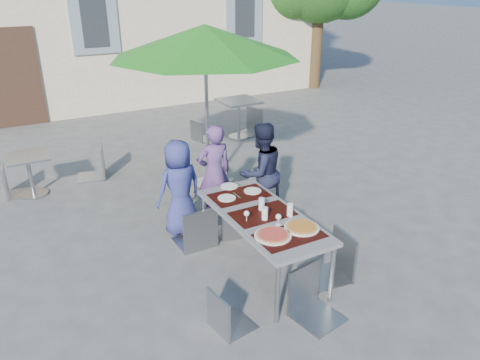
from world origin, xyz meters
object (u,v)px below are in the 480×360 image
dining_table (262,218)px  chair_2 (257,183)px  pizza_near_right (302,227)px  cafe_table_1 (239,111)px  patio_umbrella (205,42)px  cafe_table_0 (29,170)px  chair_3 (226,289)px  child_2 (261,172)px  bg_chair_l_0 (8,162)px  bg_chair_r_1 (252,106)px  chair_5 (313,265)px  bg_chair_r_0 (94,142)px  chair_4 (338,230)px  child_0 (179,188)px  chair_0 (196,203)px  child_1 (214,173)px  chair_1 (235,199)px  bg_chair_l_1 (199,118)px  pizza_near_left (273,235)px

dining_table → chair_2: chair_2 is taller
pizza_near_right → cafe_table_1: size_ratio=0.45×
patio_umbrella → cafe_table_0: bearing=156.9°
chair_3 → child_2: bearing=51.1°
bg_chair_l_0 → bg_chair_r_1: 5.05m
dining_table → chair_2: (0.54, 1.04, -0.08)m
pizza_near_right → chair_5: (-0.15, -0.43, -0.17)m
chair_2 → bg_chair_r_0: bg_chair_r_0 is taller
chair_4 → child_2: bearing=91.4°
child_0 → bg_chair_r_0: bearing=-85.2°
chair_0 → chair_2: bearing=11.5°
pizza_near_right → child_1: bearing=92.9°
chair_1 → cafe_table_1: 4.13m
bg_chair_r_0 → bg_chair_l_1: bg_chair_r_0 is taller
bg_chair_l_1 → chair_4: bearing=-96.6°
pizza_near_right → chair_2: size_ratio=0.36×
chair_1 → cafe_table_0: size_ratio=1.42×
pizza_near_left → child_0: child_0 is taller
chair_2 → patio_umbrella: size_ratio=0.37×
chair_1 → bg_chair_l_1: (1.20, 3.85, -0.06)m
child_0 → chair_1: 0.75m
chair_3 → chair_5: (0.88, -0.19, 0.11)m
child_0 → chair_0: size_ratio=1.24×
bg_chair_r_0 → bg_chair_r_1: bg_chair_r_0 is taller
chair_5 → cafe_table_0: size_ratio=1.52×
child_1 → bg_chair_r_1: child_1 is taller
patio_umbrella → bg_chair_l_0: 3.57m
chair_0 → patio_umbrella: bearing=60.3°
chair_1 → bg_chair_r_0: size_ratio=0.89×
chair_4 → chair_1: bearing=113.7°
cafe_table_1 → bg_chair_l_1: bearing=163.7°
child_0 → chair_5: child_0 is taller
chair_2 → chair_3: size_ratio=1.24×
pizza_near_left → child_1: (0.26, 1.95, -0.07)m
dining_table → patio_umbrella: size_ratio=0.65×
chair_2 → cafe_table_1: chair_2 is taller
pizza_near_left → cafe_table_1: 5.44m
cafe_table_0 → bg_chair_l_0: 0.33m
dining_table → chair_5: size_ratio=1.82×
chair_5 → pizza_near_left: bearing=115.5°
chair_1 → patio_umbrella: bearing=77.5°
chair_1 → bg_chair_l_0: (-2.50, 2.79, 0.02)m
dining_table → pizza_near_left: size_ratio=4.77×
child_0 → patio_umbrella: 2.22m
pizza_near_left → child_0: 1.83m
dining_table → bg_chair_r_1: bearing=61.4°
child_1 → chair_2: bearing=139.7°
cafe_table_1 → chair_3: bearing=-119.5°
chair_3 → cafe_table_1: bearing=60.5°
dining_table → bg_chair_l_1: size_ratio=2.19×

